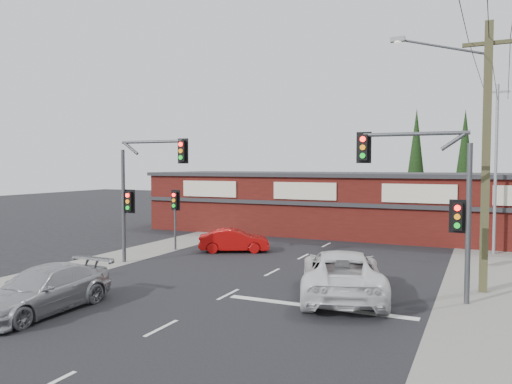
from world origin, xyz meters
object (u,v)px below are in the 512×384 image
at_px(white_suv, 342,273).
at_px(utility_pole, 482,148).
at_px(silver_suv, 43,290).
at_px(red_sedan, 234,240).
at_px(shop_building, 337,202).

distance_m(white_suv, utility_pole, 6.99).
distance_m(silver_suv, utility_pole, 16.18).
distance_m(red_sedan, shop_building, 10.66).
bearing_deg(red_sedan, silver_suv, 151.61).
xyz_separation_m(silver_suv, red_sedan, (0.51, 12.58, -0.10)).
xyz_separation_m(shop_building, utility_pole, (9.36, -14.00, 3.26)).
height_order(silver_suv, shop_building, shop_building).
xyz_separation_m(white_suv, shop_building, (-4.84, 16.79, 1.29)).
relative_size(red_sedan, shop_building, 0.14).
distance_m(white_suv, shop_building, 17.52).
height_order(white_suv, utility_pole, utility_pole).
bearing_deg(silver_suv, red_sedan, 87.28).
xyz_separation_m(white_suv, red_sedan, (-7.78, 6.65, -0.22)).
bearing_deg(shop_building, silver_suv, -98.64).
bearing_deg(silver_suv, shop_building, 80.97).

